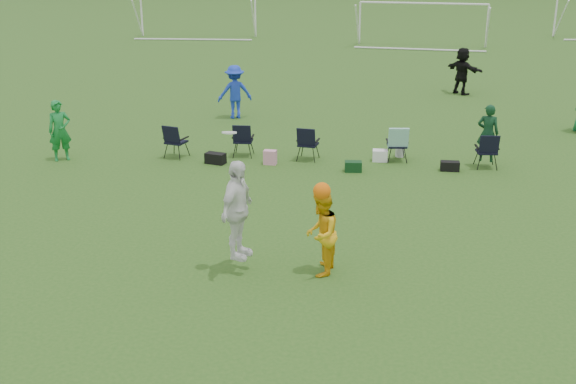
% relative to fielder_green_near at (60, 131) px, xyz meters
% --- Properties ---
extents(ground, '(260.00, 260.00, 0.00)m').
position_rel_fielder_green_near_xyz_m(ground, '(6.32, -6.96, -0.86)').
color(ground, '#29541A').
rests_on(ground, ground).
extents(fielder_green_near, '(0.75, 0.69, 1.71)m').
position_rel_fielder_green_near_xyz_m(fielder_green_near, '(0.00, 0.00, 0.00)').
color(fielder_green_near, '#167D32').
rests_on(fielder_green_near, ground).
extents(fielder_blue, '(1.36, 1.11, 1.84)m').
position_rel_fielder_green_near_xyz_m(fielder_blue, '(3.68, 5.73, 0.06)').
color(fielder_blue, blue).
rests_on(fielder_blue, ground).
extents(fielder_black, '(1.61, 1.61, 1.86)m').
position_rel_fielder_green_near_xyz_m(fielder_black, '(11.71, 11.18, 0.08)').
color(fielder_black, black).
rests_on(fielder_black, ground).
extents(center_contest, '(2.22, 1.18, 2.73)m').
position_rel_fielder_green_near_xyz_m(center_contest, '(7.23, -6.19, 0.19)').
color(center_contest, white).
rests_on(center_contest, ground).
extents(sideline_setup, '(9.35, 1.91, 1.74)m').
position_rel_fielder_green_near_xyz_m(sideline_setup, '(7.94, 1.14, -0.34)').
color(sideline_setup, '#0E361D').
rests_on(sideline_setup, ground).
extents(goal_left, '(7.39, 0.76, 2.46)m').
position_rel_fielder_green_near_xyz_m(goal_left, '(-3.68, 27.04, 1.07)').
color(goal_left, white).
rests_on(goal_left, ground).
extents(goal_mid, '(7.40, 0.63, 2.46)m').
position_rel_fielder_green_near_xyz_m(goal_mid, '(10.32, 25.04, 1.07)').
color(goal_mid, white).
rests_on(goal_mid, ground).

